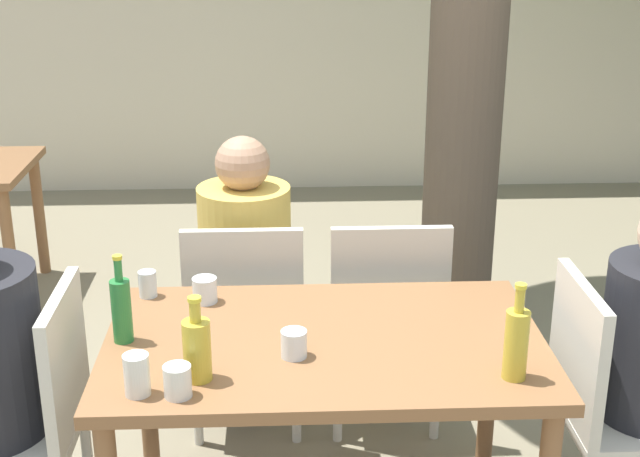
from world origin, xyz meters
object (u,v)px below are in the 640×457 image
drinking_glass_0 (178,381)px  drinking_glass_2 (205,290)px  dining_table_front (324,363)px  drinking_glass_3 (148,284)px  patio_chair_1 (607,396)px  drinking_glass_1 (137,375)px  green_bottle_1 (121,308)px  person_seated_2 (247,285)px  oil_cruet_0 (197,348)px  drinking_glass_4 (294,344)px  patio_chair_2 (245,315)px  oil_cruet_2 (516,342)px  patio_chair_3 (386,312)px  patio_chair_0 (34,410)px

drinking_glass_0 → drinking_glass_2: (0.03, 0.61, -0.00)m
dining_table_front → drinking_glass_3: drinking_glass_3 is taller
patio_chair_1 → drinking_glass_1: patio_chair_1 is taller
green_bottle_1 → patio_chair_1: bearing=-0.5°
patio_chair_1 → person_seated_2: size_ratio=0.76×
oil_cruet_0 → drinking_glass_2: bearing=92.2°
green_bottle_1 → drinking_glass_4: (0.52, -0.12, -0.07)m
drinking_glass_0 → drinking_glass_3: same height
patio_chair_2 → green_bottle_1: 0.79m
patio_chair_2 → drinking_glass_3: size_ratio=9.83×
person_seated_2 → drinking_glass_1: (-0.25, -1.19, 0.26)m
dining_table_front → green_bottle_1: (-0.61, 0.01, 0.19)m
patio_chair_1 → drinking_glass_3: (-1.49, 0.34, 0.27)m
drinking_glass_3 → person_seated_2: bearing=60.0°
patio_chair_2 → drinking_glass_3: 0.51m
drinking_glass_1 → drinking_glass_4: 0.47m
oil_cruet_0 → oil_cruet_2: size_ratio=0.88×
oil_cruet_2 → patio_chair_1: bearing=34.1°
patio_chair_3 → person_seated_2: (-0.54, 0.23, 0.02)m
patio_chair_2 → patio_chair_0: bearing=45.5°
patio_chair_0 → green_bottle_1: 0.45m
dining_table_front → green_bottle_1: green_bottle_1 is taller
drinking_glass_1 → drinking_glass_3: (-0.06, 0.65, -0.01)m
green_bottle_1 → drinking_glass_1: 0.33m
oil_cruet_0 → green_bottle_1: (-0.25, 0.24, 0.01)m
oil_cruet_2 → drinking_glass_1: oil_cruet_2 is taller
green_bottle_1 → oil_cruet_0: bearing=-44.7°
patio_chair_0 → patio_chair_1: bearing=90.0°
patio_chair_0 → oil_cruet_0: size_ratio=3.54×
drinking_glass_1 → drinking_glass_3: bearing=95.2°
patio_chair_0 → drinking_glass_0: (0.49, -0.32, 0.27)m
drinking_glass_2 → drinking_glass_4: size_ratio=1.04×
dining_table_front → drinking_glass_1: bearing=-149.8°
patio_chair_2 → oil_cruet_2: bearing=130.9°
drinking_glass_1 → patio_chair_1: bearing=12.0°
dining_table_front → person_seated_2: person_seated_2 is taller
oil_cruet_0 → drinking_glass_3: bearing=110.7°
oil_cruet_2 → patio_chair_3: bearing=105.3°
drinking_glass_3 → patio_chair_0: bearing=-133.5°
dining_table_front → patio_chair_2: 0.72m
patio_chair_0 → oil_cruet_0: (0.54, -0.23, 0.32)m
oil_cruet_0 → green_bottle_1: bearing=135.3°
patio_chair_0 → drinking_glass_3: bearing=136.5°
drinking_glass_4 → drinking_glass_2: bearing=126.2°
drinking_glass_4 → oil_cruet_2: bearing=-14.0°
patio_chair_1 → drinking_glass_0: (-1.32, -0.32, 0.27)m
person_seated_2 → patio_chair_2: bearing=90.0°
patio_chair_3 → drinking_glass_1: size_ratio=7.51×
drinking_glass_0 → patio_chair_3: bearing=54.8°
person_seated_2 → drinking_glass_3: bearing=60.0°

